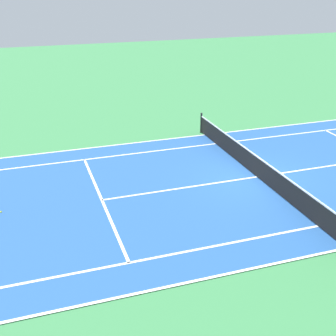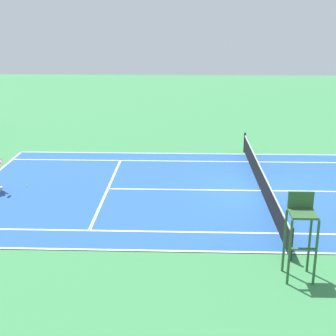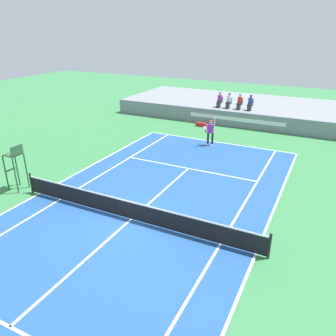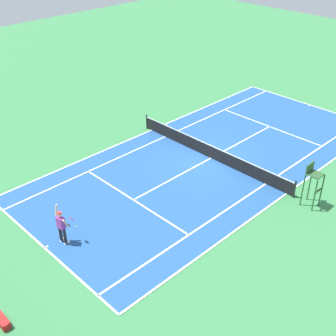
{
  "view_description": "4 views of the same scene",
  "coord_description": "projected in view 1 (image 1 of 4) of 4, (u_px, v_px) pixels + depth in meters",
  "views": [
    {
      "loc": [
        -14.66,
        8.76,
        7.7
      ],
      "look_at": [
        -0.1,
        3.86,
        1.0
      ],
      "focal_mm": 47.92,
      "sensor_mm": 36.0,
      "label": 1
    },
    {
      "loc": [
        -18.96,
        3.2,
        7.04
      ],
      "look_at": [
        -0.1,
        3.86,
        1.0
      ],
      "focal_mm": 51.61,
      "sensor_mm": 36.0,
      "label": 2
    },
    {
      "loc": [
        7.13,
        -10.63,
        7.89
      ],
      "look_at": [
        -0.1,
        3.86,
        1.0
      ],
      "focal_mm": 35.83,
      "sensor_mm": 36.0,
      "label": 3
    },
    {
      "loc": [
        -15.39,
        18.93,
        14.13
      ],
      "look_at": [
        -0.1,
        3.86,
        1.0
      ],
      "focal_mm": 47.88,
      "sensor_mm": 36.0,
      "label": 4
    }
  ],
  "objects": [
    {
      "name": "net",
      "position": [
        257.0,
        166.0,
        18.17
      ],
      "size": [
        11.98,
        0.1,
        1.07
      ],
      "color": "black",
      "rests_on": "ground"
    },
    {
      "name": "court",
      "position": [
        256.0,
        177.0,
        18.38
      ],
      "size": [
        11.08,
        23.88,
        0.03
      ],
      "color": "#235193",
      "rests_on": "ground"
    },
    {
      "name": "ground_plane",
      "position": [
        256.0,
        177.0,
        18.38
      ],
      "size": [
        80.0,
        80.0,
        0.0
      ],
      "primitive_type": "plane",
      "color": "#387F47"
    },
    {
      "name": "tennis_ball",
      "position": [
        1.0,
        212.0,
        15.66
      ],
      "size": [
        0.07,
        0.07,
        0.07
      ],
      "primitive_type": "sphere",
      "color": "#D1E533",
      "rests_on": "ground"
    }
  ]
}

